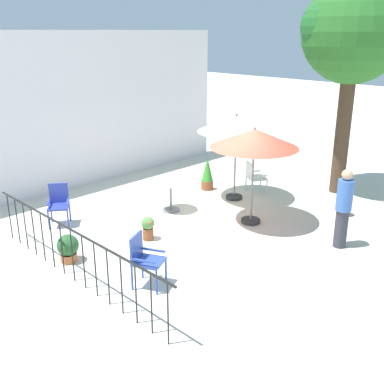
{
  "coord_description": "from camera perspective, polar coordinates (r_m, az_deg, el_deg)",
  "views": [
    {
      "loc": [
        -7.04,
        -6.59,
        4.22
      ],
      "look_at": [
        0.0,
        0.47,
        0.71
      ],
      "focal_mm": 43.03,
      "sensor_mm": 36.0,
      "label": 1
    }
  ],
  "objects": [
    {
      "name": "patio_umbrella_1",
      "position": [
        11.73,
        5.52,
        8.33
      ],
      "size": [
        1.98,
        1.98,
        2.26
      ],
      "color": "#2D2D2D",
      "rests_on": "ground"
    },
    {
      "name": "patio_chair_0",
      "position": [
        10.88,
        -16.2,
        -1.19
      ],
      "size": [
        0.65,
        0.66,
        0.94
      ],
      "color": "#313FA2",
      "rests_on": "ground"
    },
    {
      "name": "standing_person",
      "position": [
        9.72,
        18.25,
        -1.87
      ],
      "size": [
        0.41,
        0.41,
        1.66
      ],
      "color": "#33333D",
      "rests_on": "ground"
    },
    {
      "name": "potted_plant_0",
      "position": [
        12.79,
        1.91,
        2.25
      ],
      "size": [
        0.34,
        0.34,
        0.92
      ],
      "color": "brown",
      "rests_on": "ground"
    },
    {
      "name": "patio_umbrella_0",
      "position": [
        10.2,
        7.73,
        6.49
      ],
      "size": [
        1.96,
        1.96,
        2.25
      ],
      "color": "#2D2D2D",
      "rests_on": "ground"
    },
    {
      "name": "shade_tree",
      "position": [
        12.74,
        19.36,
        18.12
      ],
      "size": [
        2.7,
        2.57,
        5.48
      ],
      "color": "#493525",
      "rests_on": "ground"
    },
    {
      "name": "terrace_railing",
      "position": [
        8.31,
        -14.7,
        -6.5
      ],
      "size": [
        0.03,
        5.35,
        1.01
      ],
      "color": "black",
      "rests_on": "ground"
    },
    {
      "name": "potted_plant_1",
      "position": [
        11.6,
        18.29,
        -1.34
      ],
      "size": [
        0.32,
        0.32,
        0.55
      ],
      "color": "#CB6B3A",
      "rests_on": "ground"
    },
    {
      "name": "patio_chair_2",
      "position": [
        8.0,
        -5.97,
        -8.01
      ],
      "size": [
        0.63,
        0.65,
        0.95
      ],
      "color": "#2E48A2",
      "rests_on": "ground"
    },
    {
      "name": "cafe_table_0",
      "position": [
        11.24,
        -2.67,
        0.17
      ],
      "size": [
        0.81,
        0.81,
        0.74
      ],
      "color": "white",
      "rests_on": "ground"
    },
    {
      "name": "potted_plant_3",
      "position": [
        9.8,
        -5.48,
        -4.36
      ],
      "size": [
        0.28,
        0.28,
        0.52
      ],
      "color": "brown",
      "rests_on": "ground"
    },
    {
      "name": "villa_facade",
      "position": [
        13.45,
        -12.95,
        9.92
      ],
      "size": [
        9.57,
        0.3,
        4.23
      ],
      "primitive_type": "cube",
      "color": "white",
      "rests_on": "ground"
    },
    {
      "name": "patio_chair_1",
      "position": [
        12.61,
        7.68,
        2.04
      ],
      "size": [
        0.65,
        0.67,
        0.86
      ],
      "color": "silver",
      "rests_on": "ground"
    },
    {
      "name": "potted_plant_2",
      "position": [
        9.18,
        -15.12,
        -6.66
      ],
      "size": [
        0.42,
        0.42,
        0.55
      ],
      "color": "#C56538",
      "rests_on": "ground"
    },
    {
      "name": "ground_plane",
      "position": [
        10.53,
        1.8,
        -4.24
      ],
      "size": [
        60.0,
        60.0,
        0.0
      ],
      "primitive_type": "plane",
      "color": "beige"
    }
  ]
}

